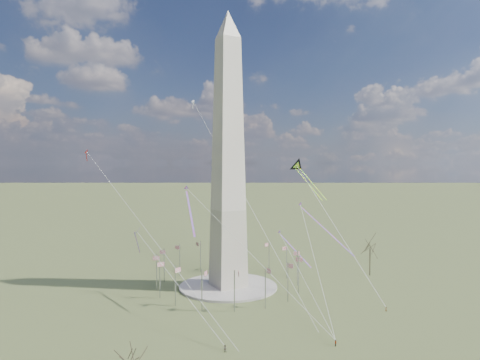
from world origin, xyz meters
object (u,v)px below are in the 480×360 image
person_east (386,309)px  person_west (225,349)px  washington_monument (228,157)px  tree_near (370,247)px  kite_delta_black (298,168)px

person_east → person_west: bearing=-6.0°
washington_monument → tree_near: bearing=-11.8°
person_east → washington_monument: bearing=-63.6°
tree_near → person_west: bearing=-156.9°
washington_monument → person_west: size_ratio=56.93×
washington_monument → person_east: washington_monument is taller
washington_monument → tree_near: 70.01m
tree_near → kite_delta_black: kite_delta_black is taller
tree_near → person_east: tree_near is taller
person_west → kite_delta_black: kite_delta_black is taller
washington_monument → person_east: 73.03m
person_west → kite_delta_black: (62.89, 56.62, 43.03)m
washington_monument → kite_delta_black: bearing=13.0°
washington_monument → kite_delta_black: size_ratio=4.98×
kite_delta_black → person_east: bearing=82.4°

